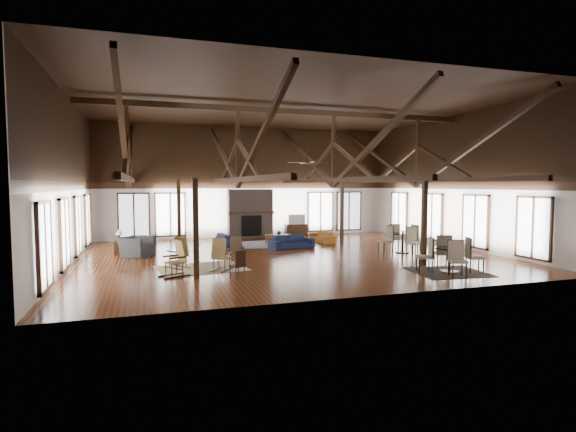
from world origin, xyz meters
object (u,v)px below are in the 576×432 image
object	(u,v)px
armchair	(137,247)
cafe_table_far	(403,239)
tv_console	(296,230)
sofa_navy_front	(291,242)
coffee_table	(278,236)
sofa_orange	(322,237)
cafe_table_near	(450,255)
sofa_navy_left	(228,240)

from	to	relation	value
armchair	cafe_table_far	distance (m)	10.87
tv_console	armchair	bearing A→B (deg)	-148.36
sofa_navy_front	coffee_table	distance (m)	1.54
sofa_orange	sofa_navy_front	bearing A→B (deg)	-54.67
armchair	cafe_table_near	xyz separation A→B (m)	(9.77, -6.50, 0.17)
sofa_orange	cafe_table_near	world-z (taller)	cafe_table_near
sofa_navy_front	coffee_table	world-z (taller)	sofa_navy_front
sofa_navy_front	tv_console	size ratio (longest dim) A/B	1.64
cafe_table_far	sofa_orange	bearing A→B (deg)	113.53
sofa_navy_left	sofa_orange	distance (m)	4.66
cafe_table_far	tv_console	xyz separation A→B (m)	(-2.15, 7.58, -0.26)
tv_console	sofa_orange	bearing A→B (deg)	-85.45
sofa_navy_left	armchair	bearing A→B (deg)	111.53
coffee_table	tv_console	size ratio (longest dim) A/B	1.09
sofa_orange	coffee_table	distance (m)	2.36
sofa_navy_left	cafe_table_far	size ratio (longest dim) A/B	0.86
coffee_table	armchair	world-z (taller)	armchair
sofa_navy_front	sofa_navy_left	bearing A→B (deg)	129.74
sofa_navy_left	coffee_table	xyz separation A→B (m)	(2.31, -0.33, 0.14)
coffee_table	tv_console	bearing A→B (deg)	76.72
armchair	cafe_table_near	world-z (taller)	cafe_table_near
sofa_navy_front	sofa_orange	world-z (taller)	sofa_navy_front
sofa_navy_left	sofa_orange	xyz separation A→B (m)	(4.66, -0.15, -0.01)
sofa_navy_front	cafe_table_far	xyz separation A→B (m)	(4.04, -2.64, 0.27)
coffee_table	cafe_table_near	bearing A→B (deg)	-49.52
sofa_navy_front	armchair	xyz separation A→B (m)	(-6.57, -0.27, 0.09)
coffee_table	armchair	size ratio (longest dim) A/B	1.13
coffee_table	tv_console	xyz separation A→B (m)	(2.09, 3.41, -0.10)
sofa_orange	cafe_table_far	size ratio (longest dim) A/B	0.82
sofa_orange	armchair	size ratio (longest dim) A/B	1.48
sofa_orange	tv_console	distance (m)	3.24
sofa_orange	armchair	xyz separation A→B (m)	(-8.71, -1.98, 0.13)
sofa_navy_left	sofa_orange	bearing A→B (deg)	-97.91
sofa_navy_left	armchair	distance (m)	4.58
sofa_navy_left	coffee_table	world-z (taller)	sofa_navy_left
armchair	cafe_table_near	size ratio (longest dim) A/B	0.55
cafe_table_far	sofa_navy_front	bearing A→B (deg)	146.87
sofa_orange	cafe_table_far	distance (m)	4.75
armchair	cafe_table_near	distance (m)	11.74
sofa_navy_front	cafe_table_near	xyz separation A→B (m)	(3.20, -6.77, 0.26)
tv_console	cafe_table_far	bearing A→B (deg)	-74.17
sofa_orange	coffee_table	size ratio (longest dim) A/B	1.32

